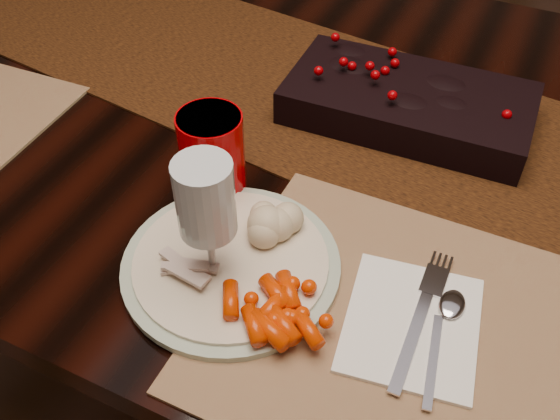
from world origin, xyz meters
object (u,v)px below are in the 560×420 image
at_px(dinner_plate, 231,263).
at_px(mashed_potatoes, 270,216).
at_px(dining_table, 350,292).
at_px(centerpiece, 409,98).
at_px(napkin, 412,324).
at_px(red_cup, 212,154).
at_px(turkey_shreds, 182,270).
at_px(placemat_main, 438,343).
at_px(baby_carrots, 274,301).
at_px(wine_glass, 208,227).

relative_size(dinner_plate, mashed_potatoes, 2.92).
xyz_separation_m(dining_table, centerpiece, (0.04, 0.06, 0.41)).
relative_size(napkin, red_cup, 1.43).
bearing_deg(mashed_potatoes, dining_table, 80.75).
bearing_deg(napkin, mashed_potatoes, 157.27).
bearing_deg(mashed_potatoes, turkey_shreds, -119.78).
bearing_deg(red_cup, napkin, -18.66).
bearing_deg(placemat_main, napkin, 165.60).
xyz_separation_m(dinner_plate, napkin, (0.21, 0.01, -0.00)).
distance_m(baby_carrots, wine_glass, 0.11).
xyz_separation_m(mashed_potatoes, wine_glass, (-0.03, -0.08, 0.04)).
distance_m(dining_table, centerpiece, 0.42).
bearing_deg(baby_carrots, red_cup, 136.53).
height_order(dinner_plate, turkey_shreds, turkey_shreds).
xyz_separation_m(placemat_main, turkey_shreds, (-0.28, -0.05, 0.02)).
height_order(placemat_main, baby_carrots, baby_carrots).
bearing_deg(mashed_potatoes, placemat_main, -14.19).
xyz_separation_m(placemat_main, red_cup, (-0.33, 0.11, 0.06)).
height_order(centerpiece, baby_carrots, centerpiece).
xyz_separation_m(centerpiece, mashed_potatoes, (-0.08, -0.31, 0.00)).
xyz_separation_m(napkin, wine_glass, (-0.23, -0.03, 0.08)).
bearing_deg(dinner_plate, baby_carrots, -27.64).
distance_m(napkin, red_cup, 0.32).
distance_m(baby_carrots, turkey_shreds, 0.11).
distance_m(dining_table, turkey_shreds, 0.54).
distance_m(turkey_shreds, wine_glass, 0.07).
distance_m(centerpiece, wine_glass, 0.41).
bearing_deg(wine_glass, dinner_plate, 58.91).
relative_size(dinner_plate, red_cup, 2.25).
height_order(turkey_shreds, wine_glass, wine_glass).
bearing_deg(red_cup, mashed_potatoes, -26.22).
relative_size(centerpiece, red_cup, 3.11).
bearing_deg(dining_table, mashed_potatoes, -99.25).
height_order(placemat_main, dinner_plate, dinner_plate).
xyz_separation_m(baby_carrots, wine_glass, (-0.09, 0.02, 0.06)).
bearing_deg(napkin, dinner_plate, 174.66).
distance_m(centerpiece, turkey_shreds, 0.43).
relative_size(dining_table, turkey_shreds, 27.73).
bearing_deg(turkey_shreds, napkin, 12.18).
height_order(napkin, wine_glass, wine_glass).
height_order(baby_carrots, red_cup, red_cup).
height_order(dining_table, centerpiece, centerpiece).
xyz_separation_m(placemat_main, mashed_potatoes, (-0.23, 0.06, 0.04)).
bearing_deg(red_cup, wine_glass, -60.87).
relative_size(mashed_potatoes, turkey_shreds, 1.34).
bearing_deg(napkin, baby_carrots, -168.27).
distance_m(placemat_main, baby_carrots, 0.18).
bearing_deg(turkey_shreds, mashed_potatoes, 60.22).
relative_size(centerpiece, mashed_potatoes, 4.05).
xyz_separation_m(dining_table, dinner_plate, (-0.06, -0.31, 0.39)).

